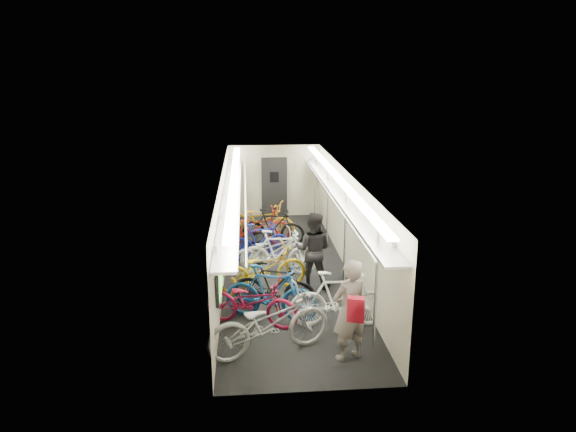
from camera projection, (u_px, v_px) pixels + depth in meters
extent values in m
plane|color=black|center=(286.00, 270.00, 12.65)|extent=(10.00, 10.00, 0.00)
plane|color=white|center=(286.00, 174.00, 12.00)|extent=(10.00, 10.00, 0.00)
plane|color=beige|center=(223.00, 225.00, 12.20)|extent=(0.00, 10.00, 10.00)
plane|color=beige|center=(347.00, 222.00, 12.44)|extent=(0.00, 10.00, 10.00)
plane|color=beige|center=(274.00, 181.00, 17.12)|extent=(3.00, 0.00, 3.00)
plane|color=beige|center=(313.00, 320.00, 7.53)|extent=(3.00, 0.00, 3.00)
cube|color=black|center=(218.00, 274.00, 9.12)|extent=(0.06, 1.10, 0.80)
cube|color=#92CD59|center=(221.00, 274.00, 9.13)|extent=(0.02, 0.96, 0.66)
cube|color=black|center=(223.00, 236.00, 11.23)|extent=(0.06, 1.10, 0.80)
cube|color=#92CD59|center=(225.00, 236.00, 11.24)|extent=(0.02, 0.96, 0.66)
cube|color=black|center=(226.00, 210.00, 13.34)|extent=(0.06, 1.10, 0.80)
cube|color=#92CD59|center=(228.00, 210.00, 13.35)|extent=(0.02, 0.96, 0.66)
cube|color=black|center=(229.00, 191.00, 15.45)|extent=(0.06, 1.10, 0.80)
cube|color=#92CD59|center=(230.00, 191.00, 15.46)|extent=(0.02, 0.96, 0.66)
cube|color=yellow|center=(221.00, 251.00, 10.16)|extent=(0.02, 0.22, 0.30)
cube|color=yellow|center=(225.00, 220.00, 12.27)|extent=(0.02, 0.22, 0.30)
cube|color=yellow|center=(228.00, 198.00, 14.38)|extent=(0.02, 0.22, 0.30)
cube|color=black|center=(274.00, 187.00, 17.11)|extent=(0.85, 0.08, 2.00)
cube|color=#999BA0|center=(232.00, 195.00, 12.02)|extent=(0.40, 9.70, 0.05)
cube|color=#999BA0|center=(339.00, 193.00, 12.23)|extent=(0.40, 9.70, 0.05)
cylinder|color=silver|center=(246.00, 191.00, 12.02)|extent=(0.04, 9.70, 0.04)
cylinder|color=silver|center=(326.00, 190.00, 12.17)|extent=(0.04, 9.70, 0.04)
cube|color=white|center=(234.00, 178.00, 11.92)|extent=(0.18, 9.60, 0.04)
cube|color=white|center=(336.00, 176.00, 12.11)|extent=(0.18, 9.60, 0.04)
cylinder|color=silver|center=(376.00, 285.00, 8.78)|extent=(0.05, 0.05, 2.38)
cylinder|color=silver|center=(345.00, 235.00, 11.46)|extent=(0.05, 0.05, 2.38)
cylinder|color=silver|center=(328.00, 207.00, 13.86)|extent=(0.05, 0.05, 2.38)
cylinder|color=silver|center=(315.00, 187.00, 16.26)|extent=(0.05, 0.05, 2.38)
imported|color=#9D9CA1|center=(269.00, 323.00, 8.76)|extent=(2.33, 1.42, 1.16)
imported|color=#164A89|center=(271.00, 293.00, 9.99)|extent=(1.95, 1.12, 1.13)
imported|color=maroon|center=(252.00, 302.00, 9.79)|extent=(1.97, 1.27, 0.98)
imported|color=black|center=(274.00, 286.00, 10.43)|extent=(1.78, 0.93, 1.03)
imported|color=gold|center=(263.00, 269.00, 11.33)|extent=(2.12, 1.21, 1.05)
imported|color=white|center=(279.00, 253.00, 12.22)|extent=(1.91, 0.69, 1.12)
imported|color=#B3B2B7|center=(271.00, 251.00, 12.43)|extent=(2.09, 1.20, 1.04)
imported|color=navy|center=(260.00, 241.00, 13.29)|extent=(1.69, 0.82, 0.98)
imported|color=maroon|center=(254.00, 228.00, 14.25)|extent=(2.14, 1.03, 1.08)
imported|color=black|center=(273.00, 227.00, 14.29)|extent=(1.84, 0.84, 1.07)
imported|color=orange|center=(260.00, 220.00, 14.93)|extent=(2.25, 1.53, 1.12)
imported|color=white|center=(339.00, 299.00, 9.71)|extent=(1.91, 0.62, 1.13)
imported|color=gray|center=(349.00, 310.00, 8.53)|extent=(0.77, 0.66, 1.79)
imported|color=black|center=(313.00, 250.00, 11.50)|extent=(1.01, 0.89, 1.74)
cube|color=#B51229|center=(356.00, 309.00, 7.70)|extent=(0.29, 0.21, 0.38)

